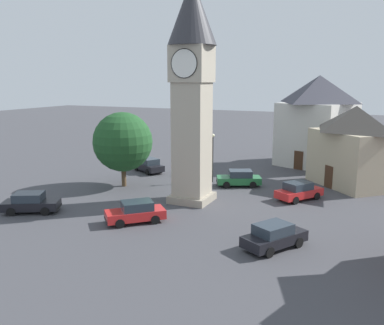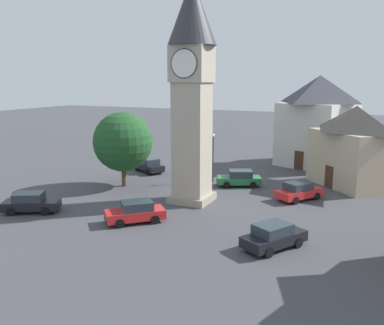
{
  "view_description": "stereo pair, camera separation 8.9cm",
  "coord_description": "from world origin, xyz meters",
  "px_view_note": "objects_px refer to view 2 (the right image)",
  "views": [
    {
      "loc": [
        13.67,
        -29.91,
        9.87
      ],
      "look_at": [
        0.0,
        0.0,
        3.27
      ],
      "focal_mm": 38.54,
      "sensor_mm": 36.0,
      "label": 1
    },
    {
      "loc": [
        13.76,
        -29.87,
        9.87
      ],
      "look_at": [
        0.0,
        0.0,
        3.27
      ],
      "focal_mm": 38.54,
      "sensor_mm": 36.0,
      "label": 2
    }
  ],
  "objects_px": {
    "car_silver_kerb": "(31,203)",
    "car_black_far": "(136,212)",
    "car_green_alley": "(239,178)",
    "lamp_post": "(213,150)",
    "car_red_corner": "(149,165)",
    "car_blue_kerb": "(299,191)",
    "car_white_side": "(274,236)",
    "pedestrian": "(190,166)",
    "clock_tower": "(192,74)",
    "building_corner_back": "(318,120)",
    "building_shop_left": "(354,146)",
    "tree": "(123,142)"
  },
  "relations": [
    {
      "from": "car_silver_kerb",
      "to": "car_black_far",
      "type": "xyz_separation_m",
      "value": [
        8.44,
        1.4,
        0.0
      ]
    },
    {
      "from": "car_green_alley",
      "to": "lamp_post",
      "type": "height_order",
      "value": "lamp_post"
    },
    {
      "from": "car_red_corner",
      "to": "car_black_far",
      "type": "distance_m",
      "value": 16.27
    },
    {
      "from": "lamp_post",
      "to": "car_silver_kerb",
      "type": "bearing_deg",
      "value": -121.71
    },
    {
      "from": "car_red_corner",
      "to": "lamp_post",
      "type": "xyz_separation_m",
      "value": [
        8.04,
        -1.28,
        2.47
      ]
    },
    {
      "from": "car_blue_kerb",
      "to": "car_white_side",
      "type": "xyz_separation_m",
      "value": [
        0.52,
        -10.92,
        0.0
      ]
    },
    {
      "from": "pedestrian",
      "to": "lamp_post",
      "type": "xyz_separation_m",
      "value": [
        3.3,
        -1.75,
        2.22
      ]
    },
    {
      "from": "clock_tower",
      "to": "car_blue_kerb",
      "type": "height_order",
      "value": "clock_tower"
    },
    {
      "from": "car_black_far",
      "to": "lamp_post",
      "type": "xyz_separation_m",
      "value": [
        0.55,
        13.17,
        2.47
      ]
    },
    {
      "from": "car_silver_kerb",
      "to": "car_red_corner",
      "type": "xyz_separation_m",
      "value": [
        0.96,
        15.85,
        0.0
      ]
    },
    {
      "from": "pedestrian",
      "to": "building_corner_back",
      "type": "height_order",
      "value": "building_corner_back"
    },
    {
      "from": "clock_tower",
      "to": "building_shop_left",
      "type": "xyz_separation_m",
      "value": [
        11.64,
        10.97,
        -6.45
      ]
    },
    {
      "from": "building_corner_back",
      "to": "building_shop_left",
      "type": "bearing_deg",
      "value": -62.52
    },
    {
      "from": "car_green_alley",
      "to": "lamp_post",
      "type": "relative_size",
      "value": 0.93
    },
    {
      "from": "car_red_corner",
      "to": "building_shop_left",
      "type": "distance_m",
      "value": 21.0
    },
    {
      "from": "car_blue_kerb",
      "to": "car_green_alley",
      "type": "height_order",
      "value": "same"
    },
    {
      "from": "building_shop_left",
      "to": "lamp_post",
      "type": "height_order",
      "value": "building_shop_left"
    },
    {
      "from": "car_black_far",
      "to": "car_green_alley",
      "type": "height_order",
      "value": "same"
    },
    {
      "from": "car_red_corner",
      "to": "car_black_far",
      "type": "bearing_deg",
      "value": -62.62
    },
    {
      "from": "clock_tower",
      "to": "car_black_far",
      "type": "bearing_deg",
      "value": -102.75
    },
    {
      "from": "car_blue_kerb",
      "to": "car_black_far",
      "type": "xyz_separation_m",
      "value": [
        -9.41,
        -10.48,
        0.0
      ]
    },
    {
      "from": "clock_tower",
      "to": "car_green_alley",
      "type": "distance_m",
      "value": 11.64
    },
    {
      "from": "car_black_far",
      "to": "car_red_corner",
      "type": "bearing_deg",
      "value": 117.38
    },
    {
      "from": "building_shop_left",
      "to": "car_black_far",
      "type": "bearing_deg",
      "value": -127.04
    },
    {
      "from": "car_white_side",
      "to": "building_shop_left",
      "type": "relative_size",
      "value": 0.47
    },
    {
      "from": "car_red_corner",
      "to": "lamp_post",
      "type": "bearing_deg",
      "value": -9.08
    },
    {
      "from": "car_silver_kerb",
      "to": "pedestrian",
      "type": "xyz_separation_m",
      "value": [
        5.7,
        16.31,
        0.25
      ]
    },
    {
      "from": "tree",
      "to": "car_blue_kerb",
      "type": "bearing_deg",
      "value": 8.11
    },
    {
      "from": "clock_tower",
      "to": "building_corner_back",
      "type": "distance_m",
      "value": 21.63
    },
    {
      "from": "clock_tower",
      "to": "tree",
      "type": "distance_m",
      "value": 10.16
    },
    {
      "from": "car_green_alley",
      "to": "tree",
      "type": "height_order",
      "value": "tree"
    },
    {
      "from": "car_white_side",
      "to": "building_corner_back",
      "type": "height_order",
      "value": "building_corner_back"
    },
    {
      "from": "tree",
      "to": "lamp_post",
      "type": "xyz_separation_m",
      "value": [
        7.04,
        4.95,
        -1.0
      ]
    },
    {
      "from": "car_red_corner",
      "to": "car_green_alley",
      "type": "distance_m",
      "value": 11.06
    },
    {
      "from": "pedestrian",
      "to": "building_shop_left",
      "type": "bearing_deg",
      "value": 8.73
    },
    {
      "from": "car_white_side",
      "to": "pedestrian",
      "type": "height_order",
      "value": "pedestrian"
    },
    {
      "from": "car_black_far",
      "to": "building_shop_left",
      "type": "xyz_separation_m",
      "value": [
        13.09,
        17.34,
        3.09
      ]
    },
    {
      "from": "car_red_corner",
      "to": "car_white_side",
      "type": "distance_m",
      "value": 22.92
    },
    {
      "from": "car_white_side",
      "to": "car_green_alley",
      "type": "relative_size",
      "value": 0.99
    },
    {
      "from": "car_black_far",
      "to": "lamp_post",
      "type": "height_order",
      "value": "lamp_post"
    },
    {
      "from": "car_black_far",
      "to": "car_blue_kerb",
      "type": "bearing_deg",
      "value": 48.07
    },
    {
      "from": "clock_tower",
      "to": "car_white_side",
      "type": "distance_m",
      "value": 14.48
    },
    {
      "from": "car_silver_kerb",
      "to": "car_red_corner",
      "type": "bearing_deg",
      "value": 86.54
    },
    {
      "from": "building_corner_back",
      "to": "car_silver_kerb",
      "type": "bearing_deg",
      "value": -121.5
    },
    {
      "from": "clock_tower",
      "to": "car_red_corner",
      "type": "xyz_separation_m",
      "value": [
        -8.93,
        8.08,
        -9.55
      ]
    },
    {
      "from": "car_green_alley",
      "to": "pedestrian",
      "type": "distance_m",
      "value": 6.56
    },
    {
      "from": "car_silver_kerb",
      "to": "car_red_corner",
      "type": "height_order",
      "value": "same"
    },
    {
      "from": "tree",
      "to": "building_shop_left",
      "type": "bearing_deg",
      "value": 25.01
    },
    {
      "from": "car_black_far",
      "to": "car_white_side",
      "type": "bearing_deg",
      "value": -2.55
    },
    {
      "from": "tree",
      "to": "building_shop_left",
      "type": "xyz_separation_m",
      "value": [
        19.57,
        9.13,
        -0.38
      ]
    }
  ]
}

